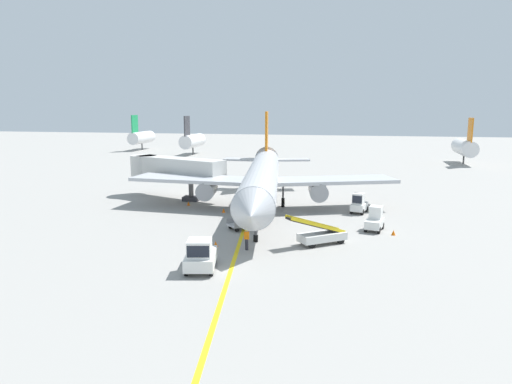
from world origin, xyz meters
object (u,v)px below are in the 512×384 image
(airliner, at_px, (262,177))
(safety_cone_tail_area, at_px, (393,233))
(baggage_tug_near_wing, at_px, (375,220))
(baggage_tug_by_cargo_door, at_px, (359,204))
(baggage_cart_loaded, at_px, (244,224))
(ground_crew_marshaller, at_px, (247,238))
(safety_cone_wingtip_right, at_px, (216,244))
(safety_cone_nose_right, at_px, (249,200))
(safety_cone_wingtip_left, at_px, (224,210))
(jet_bridge, at_px, (170,168))
(pushback_tug, at_px, (200,256))
(belt_loader_forward_hold, at_px, (321,235))
(safety_cone_nose_left, at_px, (188,203))

(airliner, xyz_separation_m, safety_cone_tail_area, (12.80, -7.63, -3.20))
(baggage_tug_near_wing, xyz_separation_m, baggage_tug_by_cargo_door, (-1.32, 6.58, 0.00))
(airliner, bearing_deg, baggage_tug_by_cargo_door, 1.77)
(baggage_cart_loaded, xyz_separation_m, ground_crew_marshaller, (1.60, -6.03, 0.44))
(safety_cone_wingtip_right, bearing_deg, airliner, 86.14)
(baggage_tug_by_cargo_door, bearing_deg, safety_cone_nose_right, 165.25)
(ground_crew_marshaller, height_order, safety_cone_wingtip_left, ground_crew_marshaller)
(ground_crew_marshaller, xyz_separation_m, safety_cone_tail_area, (11.20, 6.59, -0.69))
(airliner, distance_m, safety_cone_wingtip_left, 5.31)
(jet_bridge, height_order, safety_cone_tail_area, jet_bridge)
(pushback_tug, bearing_deg, belt_loader_forward_hold, 46.02)
(baggage_tug_by_cargo_door, relative_size, safety_cone_nose_left, 6.03)
(pushback_tug, xyz_separation_m, baggage_tug_by_cargo_door, (10.36, 19.47, -0.07))
(safety_cone_nose_right, distance_m, safety_cone_wingtip_left, 5.95)
(ground_crew_marshaller, bearing_deg, baggage_cart_loaded, 104.88)
(safety_cone_nose_left, bearing_deg, safety_cone_tail_area, -20.61)
(safety_cone_nose_left, bearing_deg, jet_bridge, 133.51)
(safety_cone_nose_right, bearing_deg, baggage_cart_loaded, -79.01)
(baggage_tug_by_cargo_door, relative_size, safety_cone_wingtip_left, 6.03)
(baggage_tug_by_cargo_door, distance_m, safety_cone_wingtip_right, 17.92)
(jet_bridge, xyz_separation_m, belt_loader_forward_hold, (18.83, -15.57, -2.77))
(ground_crew_marshaller, xyz_separation_m, safety_cone_wingtip_right, (-2.54, 0.33, -0.69))
(baggage_cart_loaded, bearing_deg, baggage_tug_near_wing, 9.59)
(jet_bridge, distance_m, baggage_tug_near_wing, 25.48)
(baggage_cart_loaded, bearing_deg, safety_cone_nose_right, 100.99)
(pushback_tug, xyz_separation_m, belt_loader_forward_hold, (7.36, 7.62, -0.22))
(baggage_cart_loaded, bearing_deg, safety_cone_nose_left, 134.42)
(airliner, xyz_separation_m, safety_cone_wingtip_right, (-0.94, -13.89, -3.20))
(safety_cone_tail_area, bearing_deg, safety_cone_nose_right, 143.48)
(airliner, bearing_deg, ground_crew_marshaller, -83.56)
(pushback_tug, bearing_deg, safety_cone_tail_area, 41.17)
(pushback_tug, relative_size, safety_cone_wingtip_left, 8.90)
(belt_loader_forward_hold, distance_m, safety_cone_wingtip_left, 14.05)
(jet_bridge, distance_m, ground_crew_marshaller, 22.83)
(belt_loader_forward_hold, xyz_separation_m, baggage_cart_loaded, (-6.97, 3.35, -0.31))
(safety_cone_tail_area, bearing_deg, baggage_tug_near_wing, 137.99)
(jet_bridge, height_order, baggage_tug_near_wing, jet_bridge)
(airliner, bearing_deg, jet_bridge, 161.20)
(safety_cone_nose_left, bearing_deg, belt_loader_forward_hold, -37.76)
(airliner, height_order, safety_cone_wingtip_left, airliner)
(jet_bridge, xyz_separation_m, pushback_tug, (11.47, -23.19, -2.55))
(ground_crew_marshaller, bearing_deg, airliner, 96.44)
(safety_cone_wingtip_left, bearing_deg, ground_crew_marshaller, -66.54)
(belt_loader_forward_hold, height_order, ground_crew_marshaller, belt_loader_forward_hold)
(safety_cone_nose_left, bearing_deg, safety_cone_wingtip_left, -28.63)
(baggage_cart_loaded, height_order, safety_cone_wingtip_right, baggage_cart_loaded)
(safety_cone_tail_area, bearing_deg, airliner, 149.21)
(baggage_cart_loaded, relative_size, ground_crew_marshaller, 1.94)
(safety_cone_nose_left, xyz_separation_m, safety_cone_tail_area, (21.13, -7.95, 0.00))
(safety_cone_wingtip_right, bearing_deg, baggage_cart_loaded, 80.65)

